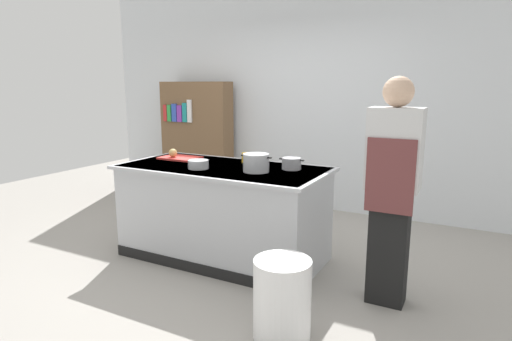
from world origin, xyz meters
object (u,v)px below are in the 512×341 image
object	(u,v)px
juice_cup	(245,157)
sauce_pan	(291,164)
onion	(173,153)
person_chef	(392,187)
stock_pot	(256,163)
mixing_bowl	(198,164)
bookshelf	(197,140)
trash_bin	(282,299)

from	to	relation	value
juice_cup	sauce_pan	bearing A→B (deg)	-11.04
onion	person_chef	distance (m)	2.28
stock_pot	mixing_bowl	bearing A→B (deg)	-167.08
onion	person_chef	xyz separation A→B (m)	(2.26, -0.28, -0.05)
juice_cup	bookshelf	xyz separation A→B (m)	(-1.67, 1.51, -0.10)
mixing_bowl	trash_bin	distance (m)	1.59
stock_pot	mixing_bowl	distance (m)	0.55
onion	juice_cup	bearing A→B (deg)	12.83
person_chef	bookshelf	world-z (taller)	person_chef
sauce_pan	person_chef	bearing A→B (deg)	-19.99
onion	stock_pot	bearing A→B (deg)	-9.52
juice_cup	person_chef	xyz separation A→B (m)	(1.50, -0.45, -0.04)
person_chef	stock_pot	bearing A→B (deg)	100.13
stock_pot	person_chef	size ratio (longest dim) A/B	0.17
onion	mixing_bowl	bearing A→B (deg)	-29.50
mixing_bowl	bookshelf	xyz separation A→B (m)	(-1.44, 1.99, -0.09)
mixing_bowl	juice_cup	world-z (taller)	juice_cup
mixing_bowl	stock_pot	bearing A→B (deg)	12.92
onion	juice_cup	xyz separation A→B (m)	(0.76, 0.17, -0.01)
mixing_bowl	juice_cup	size ratio (longest dim) A/B	1.90
trash_bin	person_chef	bearing A→B (deg)	57.36
mixing_bowl	trash_bin	size ratio (longest dim) A/B	0.35
trash_bin	sauce_pan	bearing A→B (deg)	110.89
juice_cup	trash_bin	world-z (taller)	juice_cup
sauce_pan	bookshelf	xyz separation A→B (m)	(-2.21, 1.62, -0.10)
sauce_pan	juice_cup	bearing A→B (deg)	168.96
onion	person_chef	size ratio (longest dim) A/B	0.05
stock_pot	juice_cup	distance (m)	0.47
sauce_pan	onion	bearing A→B (deg)	-177.06
bookshelf	juice_cup	bearing A→B (deg)	-42.15
trash_bin	juice_cup	bearing A→B (deg)	127.99
stock_pot	bookshelf	bearing A→B (deg)	136.73
trash_bin	person_chef	xyz separation A→B (m)	(0.52, 0.81, 0.64)
juice_cup	trash_bin	distance (m)	1.74
sauce_pan	juice_cup	world-z (taller)	sauce_pan
sauce_pan	juice_cup	distance (m)	0.55
onion	stock_pot	world-z (taller)	stock_pot
juice_cup	trash_bin	size ratio (longest dim) A/B	0.18
stock_pot	person_chef	bearing A→B (deg)	-4.88
onion	stock_pot	size ratio (longest dim) A/B	0.29
stock_pot	person_chef	xyz separation A→B (m)	(1.19, -0.10, -0.07)
onion	trash_bin	bearing A→B (deg)	-31.94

